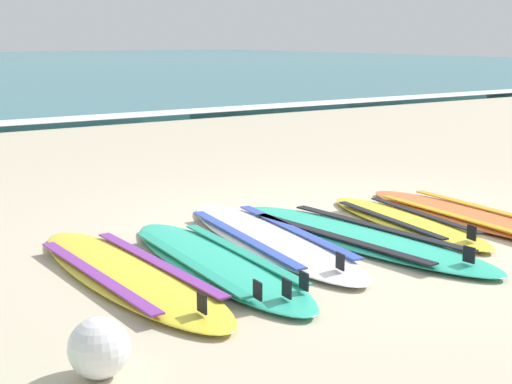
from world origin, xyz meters
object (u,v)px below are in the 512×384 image
object	(u,v)px
surfboard_0	(127,274)
beach_ball	(99,348)
surfboard_2	(269,238)
surfboard_4	(406,221)
surfboard_3	(358,237)
surfboard_5	(467,216)
surfboard_1	(215,262)

from	to	relation	value
surfboard_0	beach_ball	xyz separation A→B (m)	(-0.67, -1.22, 0.11)
beach_ball	surfboard_2	bearing A→B (deg)	36.19
surfboard_4	surfboard_2	bearing A→B (deg)	170.74
surfboard_2	surfboard_3	bearing A→B (deg)	-29.79
surfboard_0	beach_ball	distance (m)	1.39
surfboard_0	surfboard_5	size ratio (longest dim) A/B	1.03
surfboard_4	beach_ball	size ratio (longest dim) A/B	6.95
surfboard_1	beach_ball	size ratio (longest dim) A/B	8.14
surfboard_3	surfboard_5	distance (m)	1.23
surfboard_3	beach_ball	xyz separation A→B (m)	(-2.51, -1.06, 0.11)
surfboard_3	surfboard_4	world-z (taller)	same
surfboard_1	surfboard_2	distance (m)	0.71
surfboard_1	surfboard_2	xyz separation A→B (m)	(0.65, 0.28, -0.00)
surfboard_4	surfboard_5	xyz separation A→B (m)	(0.58, -0.16, 0.00)
surfboard_5	surfboard_2	bearing A→B (deg)	168.79
surfboard_5	beach_ball	world-z (taller)	beach_ball
surfboard_3	surfboard_2	bearing A→B (deg)	150.21
surfboard_1	surfboard_5	xyz separation A→B (m)	(2.47, -0.08, -0.00)
surfboard_2	surfboard_5	bearing A→B (deg)	-11.21
surfboard_1	surfboard_2	bearing A→B (deg)	23.77
surfboard_0	surfboard_5	distance (m)	3.08
surfboard_3	surfboard_0	bearing A→B (deg)	175.10
surfboard_0	surfboard_4	xyz separation A→B (m)	(2.50, -0.02, 0.00)
surfboard_1	surfboard_3	world-z (taller)	same
surfboard_0	surfboard_5	bearing A→B (deg)	-3.34
surfboard_1	surfboard_0	bearing A→B (deg)	170.37
surfboard_0	surfboard_2	size ratio (longest dim) A/B	0.96
surfboard_1	beach_ball	world-z (taller)	beach_ball
surfboard_3	surfboard_5	bearing A→B (deg)	-0.99
surfboard_3	surfboard_4	distance (m)	0.66
surfboard_3	surfboard_4	xyz separation A→B (m)	(0.65, 0.14, 0.00)
surfboard_5	beach_ball	size ratio (longest dim) A/B	8.19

